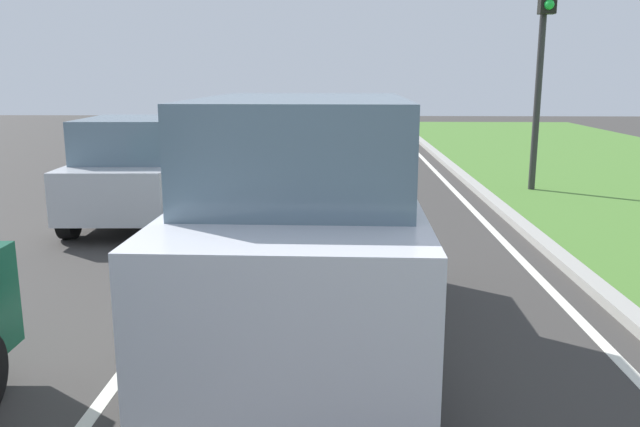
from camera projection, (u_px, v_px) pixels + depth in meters
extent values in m
plane|color=#383533|center=(273.00, 227.00, 10.62)|extent=(60.00, 60.00, 0.00)
cube|color=silver|center=(231.00, 227.00, 10.64)|extent=(0.12, 32.00, 0.01)
cube|color=silver|center=(491.00, 229.00, 10.50)|extent=(0.12, 32.00, 0.01)
cube|color=#9E9B93|center=(522.00, 225.00, 10.47)|extent=(0.24, 48.00, 0.12)
cube|color=silver|center=(305.00, 246.00, 5.87)|extent=(1.98, 4.53, 1.10)
cube|color=slate|center=(304.00, 144.00, 5.52)|extent=(1.75, 2.73, 0.80)
cylinder|color=black|center=(241.00, 256.00, 7.52)|extent=(0.23, 0.76, 0.76)
cylinder|color=black|center=(390.00, 259.00, 7.43)|extent=(0.23, 0.76, 0.76)
cylinder|color=black|center=(167.00, 376.00, 4.53)|extent=(0.23, 0.76, 0.76)
cylinder|color=black|center=(415.00, 381.00, 4.45)|extent=(0.23, 0.76, 0.76)
cube|color=#B7BABF|center=(138.00, 180.00, 10.97)|extent=(1.79, 3.76, 0.80)
cube|color=slate|center=(132.00, 139.00, 10.57)|extent=(1.55, 1.96, 0.68)
cylinder|color=black|center=(118.00, 191.00, 12.28)|extent=(0.24, 0.61, 0.60)
cylinder|color=black|center=(197.00, 190.00, 12.29)|extent=(0.24, 0.61, 0.60)
cylinder|color=black|center=(69.00, 219.00, 9.82)|extent=(0.24, 0.61, 0.60)
cylinder|color=black|center=(167.00, 219.00, 9.83)|extent=(0.24, 0.61, 0.60)
cylinder|color=#2D2D2D|center=(539.00, 75.00, 13.31)|extent=(0.14, 0.14, 4.95)
sphere|color=green|center=(549.00, 5.00, 12.70)|extent=(0.20, 0.20, 0.20)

